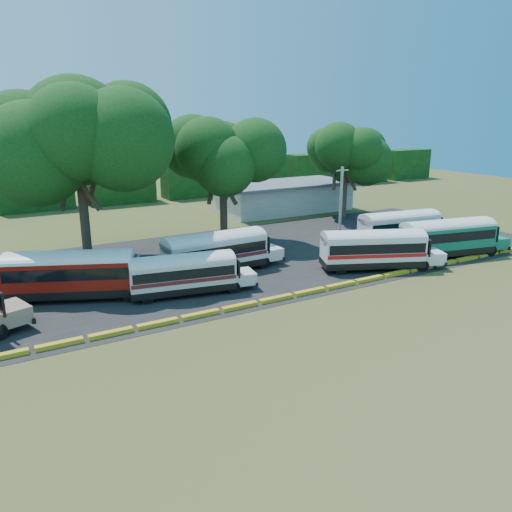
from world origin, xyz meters
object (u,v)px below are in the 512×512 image
bus_white_red (375,247)px  tree_west (76,131)px  bus_teal (450,235)px  bus_cream_west (185,272)px  bus_red (74,272)px

bus_white_red → tree_west: (-21.63, 13.02, 9.78)m
bus_teal → bus_cream_west: bearing=-174.9°
bus_red → bus_cream_west: bearing=-0.2°
bus_cream_west → bus_white_red: size_ratio=0.90×
bus_white_red → bus_cream_west: bearing=-164.7°
bus_white_red → bus_red: bearing=-169.7°
bus_teal → tree_west: bearing=167.5°
tree_west → bus_white_red: bearing=-31.0°
bus_cream_west → bus_teal: (25.67, -2.81, 0.31)m
bus_red → tree_west: size_ratio=0.69×
bus_white_red → bus_teal: bearing=20.1°
bus_red → tree_west: tree_west is taller
bus_cream_west → tree_west: size_ratio=0.60×
bus_red → bus_white_red: bus_red is taller
bus_red → bus_white_red: size_ratio=1.03×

